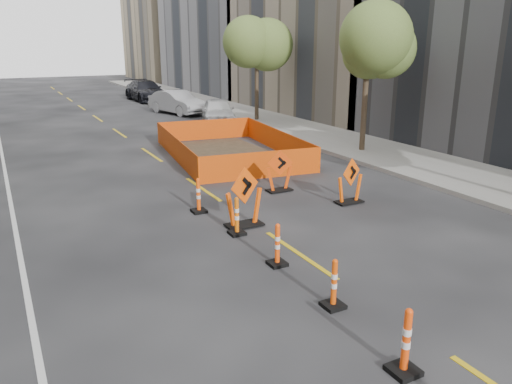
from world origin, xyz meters
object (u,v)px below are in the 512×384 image
channelizer_4 (277,245)px  channelizer_5 (237,216)px  channelizer_6 (198,195)px  chevron_sign_left (244,197)px  channelizer_2 (406,341)px  parked_car_far (146,91)px  chevron_sign_right (350,181)px  parked_car_near (218,111)px  parked_car_mid (177,102)px  channelizer_3 (334,283)px  chevron_sign_center (280,171)px

channelizer_4 → channelizer_5: channelizer_5 is taller
channelizer_6 → chevron_sign_left: (0.65, -1.64, 0.31)m
channelizer_2 → parked_car_far: (6.50, 36.58, 0.28)m
chevron_sign_right → parked_car_far: bearing=67.2°
parked_car_near → parked_car_mid: bearing=116.9°
parked_car_mid → parked_car_near: bearing=-98.1°
channelizer_5 → channelizer_6: channelizer_6 is taller
channelizer_3 → chevron_sign_left: size_ratio=0.60×
channelizer_3 → channelizer_5: (-0.00, 4.15, 0.01)m
channelizer_5 → parked_car_near: 17.94m
parked_car_near → parked_car_far: parked_car_far is taller
channelizer_3 → parked_car_mid: (6.00, 25.96, 0.29)m
chevron_sign_center → parked_car_mid: (3.09, 19.00, 0.08)m
channelizer_3 → chevron_sign_right: (4.17, 4.87, 0.22)m
channelizer_2 → parked_car_far: size_ratio=0.19×
channelizer_4 → channelizer_5: size_ratio=0.98×
chevron_sign_right → channelizer_2: bearing=-141.0°
channelizer_5 → chevron_sign_right: (4.18, 0.73, 0.21)m
channelizer_3 → channelizer_2: bearing=-96.1°
chevron_sign_left → parked_car_far: size_ratio=0.29×
channelizer_2 → parked_car_mid: (6.22, 28.03, 0.23)m
parked_car_near → channelizer_2: bearing=-88.3°
channelizer_4 → chevron_sign_left: 2.56m
chevron_sign_left → parked_car_near: bearing=49.1°
chevron_sign_center → parked_car_near: size_ratio=0.31×
channelizer_5 → parked_car_far: 31.01m
chevron_sign_left → chevron_sign_right: bearing=-15.0°
chevron_sign_right → parked_car_far: size_ratio=0.25×
channelizer_2 → chevron_sign_left: size_ratio=0.66×
channelizer_5 → chevron_sign_left: bearing=45.2°
channelizer_2 → channelizer_4: 4.15m
parked_car_near → channelizer_3: bearing=-89.3°
channelizer_3 → chevron_sign_left: bearing=84.7°
channelizer_4 → parked_car_mid: size_ratio=0.21×
parked_car_near → parked_car_mid: 5.25m
parked_car_near → parked_car_mid: (-0.75, 5.19, 0.02)m
channelizer_4 → parked_car_near: (6.76, 18.69, 0.27)m
chevron_sign_center → parked_car_near: bearing=96.8°
channelizer_6 → parked_car_mid: (6.23, 19.74, 0.26)m
chevron_sign_center → parked_car_far: parked_car_far is taller
chevron_sign_right → parked_car_mid: bearing=66.4°
channelizer_2 → channelizer_6: (-0.01, 8.29, -0.03)m
chevron_sign_center → chevron_sign_right: 2.44m
chevron_sign_right → chevron_sign_left: bearing=165.8°
chevron_sign_left → parked_car_far: 30.50m
chevron_sign_center → parked_car_mid: parked_car_mid is taller
chevron_sign_right → channelizer_4: bearing=-164.9°
channelizer_6 → chevron_sign_center: 3.23m
channelizer_4 → parked_car_mid: (6.01, 23.89, 0.29)m
parked_car_far → channelizer_3: bearing=-102.5°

